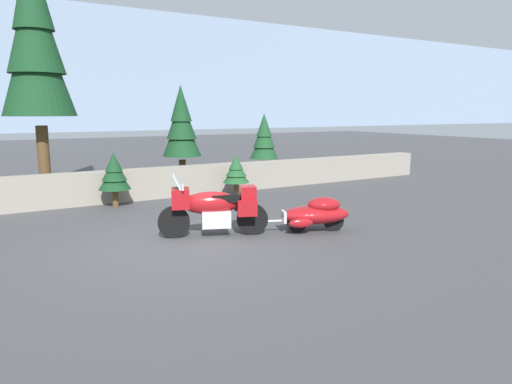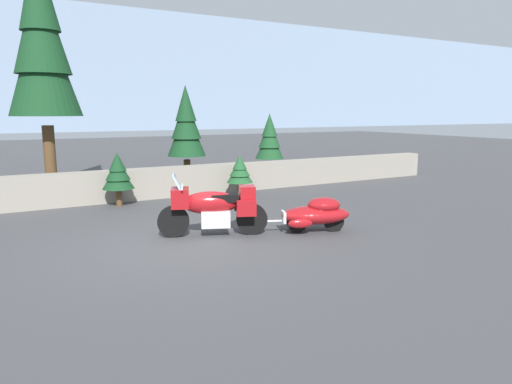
# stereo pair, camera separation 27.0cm
# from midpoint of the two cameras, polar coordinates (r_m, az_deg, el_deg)

# --- Properties ---
(ground_plane) EXTENTS (80.00, 80.00, 0.00)m
(ground_plane) POSITION_cam_midpoint_polar(r_m,az_deg,el_deg) (9.48, -9.61, -6.24)
(ground_plane) COLOR #424244
(stone_guard_wall) EXTENTS (24.00, 0.60, 0.91)m
(stone_guard_wall) POSITION_cam_midpoint_polar(r_m,az_deg,el_deg) (14.24, -16.58, 0.66)
(stone_guard_wall) COLOR gray
(stone_guard_wall) RESTS_ON ground
(touring_motorcycle) EXTENTS (2.20, 1.23, 1.33)m
(touring_motorcycle) POSITION_cam_midpoint_polar(r_m,az_deg,el_deg) (9.84, -6.03, -1.83)
(touring_motorcycle) COLOR black
(touring_motorcycle) RESTS_ON ground
(car_shaped_trailer) EXTENTS (2.18, 1.20, 0.76)m
(car_shaped_trailer) POSITION_cam_midpoint_polar(r_m,az_deg,el_deg) (10.25, 6.59, -2.57)
(car_shaped_trailer) COLOR black
(car_shaped_trailer) RESTS_ON ground
(pine_tree_tall) EXTENTS (2.11, 2.11, 7.52)m
(pine_tree_tall) POSITION_cam_midpoint_polar(r_m,az_deg,el_deg) (15.94, -25.82, 16.48)
(pine_tree_tall) COLOR brown
(pine_tree_tall) RESTS_ON ground
(pine_tree_secondary) EXTENTS (1.27, 1.27, 3.46)m
(pine_tree_secondary) POSITION_cam_midpoint_polar(r_m,az_deg,el_deg) (15.82, -9.57, 8.09)
(pine_tree_secondary) COLOR brown
(pine_tree_secondary) RESTS_ON ground
(pine_tree_far_right) EXTENTS (1.08, 1.08, 2.53)m
(pine_tree_far_right) POSITION_cam_midpoint_polar(r_m,az_deg,el_deg) (17.87, 0.56, 6.53)
(pine_tree_far_right) COLOR brown
(pine_tree_far_right) RESTS_ON ground
(pine_sapling_near) EXTENTS (0.87, 0.87, 1.49)m
(pine_sapling_near) POSITION_cam_midpoint_polar(r_m,az_deg,el_deg) (13.39, -17.45, 2.21)
(pine_sapling_near) COLOR brown
(pine_sapling_near) RESTS_ON ground
(pine_sapling_farther) EXTENTS (0.82, 0.82, 1.26)m
(pine_sapling_farther) POSITION_cam_midpoint_polar(r_m,az_deg,el_deg) (14.55, -2.98, 2.64)
(pine_sapling_farther) COLOR brown
(pine_sapling_farther) RESTS_ON ground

